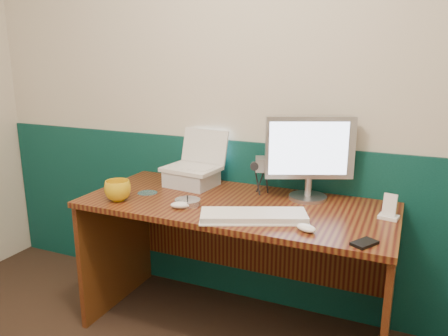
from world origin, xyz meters
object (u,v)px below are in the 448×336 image
at_px(monitor, 310,157).
at_px(keyboard, 254,217).
at_px(desk, 235,268).
at_px(camcorder, 262,175).
at_px(laptop, 191,149).
at_px(mug, 118,191).

distance_m(monitor, keyboard, 0.48).
bearing_deg(keyboard, desk, 108.01).
xyz_separation_m(keyboard, camcorder, (-0.10, 0.39, 0.09)).
height_order(laptop, camcorder, laptop).
bearing_deg(camcorder, keyboard, -96.31).
xyz_separation_m(desk, monitor, (0.33, 0.21, 0.60)).
relative_size(monitor, mug, 3.34).
xyz_separation_m(laptop, keyboard, (0.52, -0.36, -0.20)).
height_order(desk, keyboard, keyboard).
distance_m(laptop, keyboard, 0.66).
height_order(monitor, mug, monitor).
bearing_deg(keyboard, camcorder, 80.36).
relative_size(desk, keyboard, 3.28).
bearing_deg(laptop, keyboard, -28.39).
bearing_deg(monitor, desk, -170.58).
bearing_deg(mug, monitor, 25.22).
bearing_deg(monitor, mug, -178.17).
xyz_separation_m(mug, camcorder, (0.65, 0.42, 0.05)).
bearing_deg(monitor, laptop, 159.62).
relative_size(mug, camcorder, 0.63).
bearing_deg(monitor, camcorder, 158.89).
distance_m(desk, monitor, 0.72).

